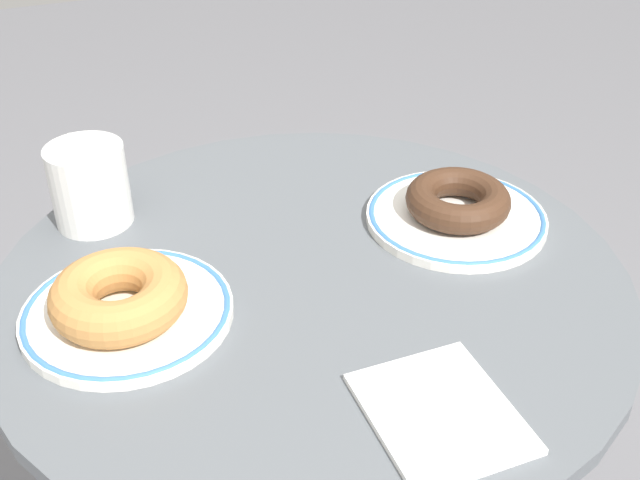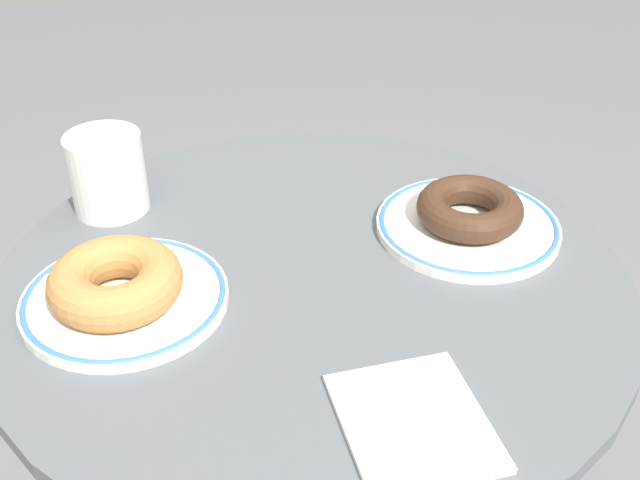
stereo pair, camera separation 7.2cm
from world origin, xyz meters
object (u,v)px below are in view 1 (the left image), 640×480
cafe_table (313,444)px  donut_chocolate (458,200)px  paper_napkin (440,413)px  plate_left (128,314)px  donut_old_fashioned (119,296)px  coffee_mug (89,183)px  plate_right (456,217)px

cafe_table → donut_chocolate: (0.19, 0.03, 0.28)m
paper_napkin → donut_chocolate: bearing=57.4°
cafe_table → plate_left: plate_left is taller
donut_chocolate → paper_napkin: 0.30m
cafe_table → donut_old_fashioned: 0.34m
plate_left → coffee_mug: 0.19m
paper_napkin → coffee_mug: bearing=117.7°
donut_old_fashioned → coffee_mug: 0.20m
cafe_table → coffee_mug: (-0.19, 0.19, 0.30)m
plate_right → donut_old_fashioned: bearing=-174.2°
donut_chocolate → plate_right: bearing=90.0°
plate_left → paper_napkin: bearing=-45.8°
donut_old_fashioned → coffee_mug: coffee_mug is taller
paper_napkin → coffee_mug: size_ratio=1.06×
plate_left → plate_right: size_ratio=0.99×
plate_right → paper_napkin: 0.30m
paper_napkin → cafe_table: bearing=96.7°
cafe_table → donut_chocolate: size_ratio=6.25×
paper_napkin → coffee_mug: coffee_mug is taller
plate_right → coffee_mug: size_ratio=1.60×
coffee_mug → donut_old_fashioned: bearing=-90.9°
plate_left → donut_chocolate: (0.37, 0.03, 0.02)m
donut_old_fashioned → paper_napkin: size_ratio=0.94×
donut_old_fashioned → paper_napkin: donut_old_fashioned is taller
plate_left → paper_napkin: (0.21, -0.22, -0.00)m
cafe_table → coffee_mug: size_ratio=5.75×
plate_left → coffee_mug: size_ratio=1.58×
plate_left → donut_chocolate: bearing=5.2°
cafe_table → paper_napkin: bearing=-83.3°
donut_old_fashioned → donut_chocolate: (0.38, 0.04, -0.00)m
donut_chocolate → paper_napkin: (-0.16, -0.25, -0.03)m
paper_napkin → plate_right: bearing=57.4°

